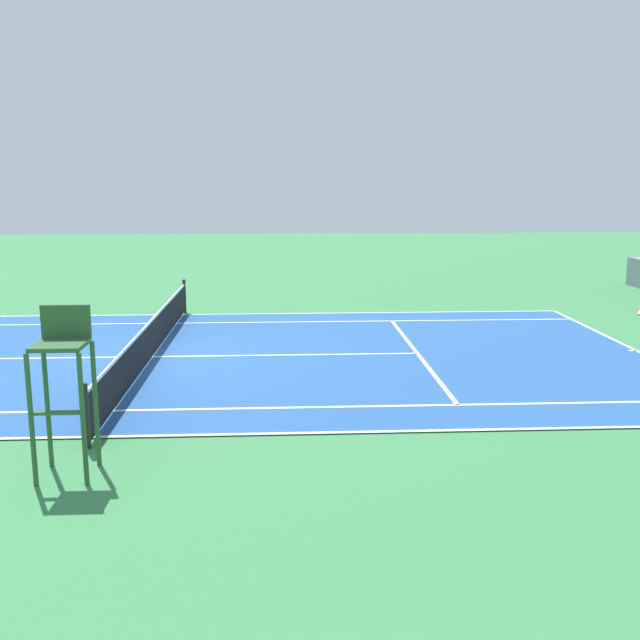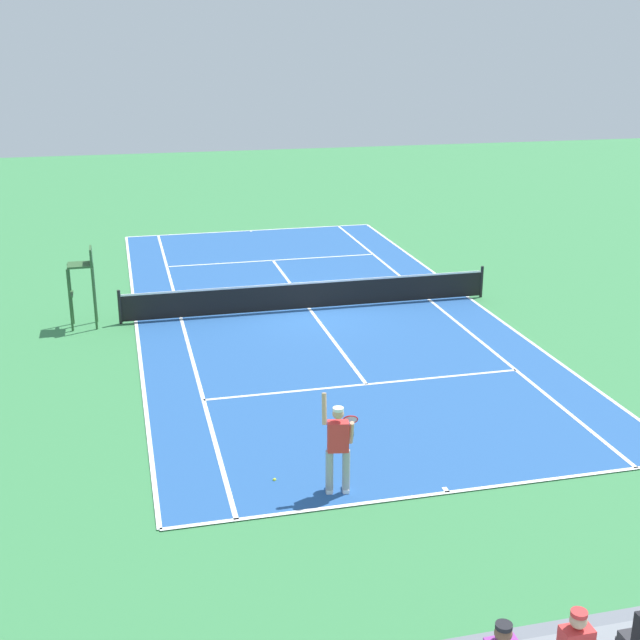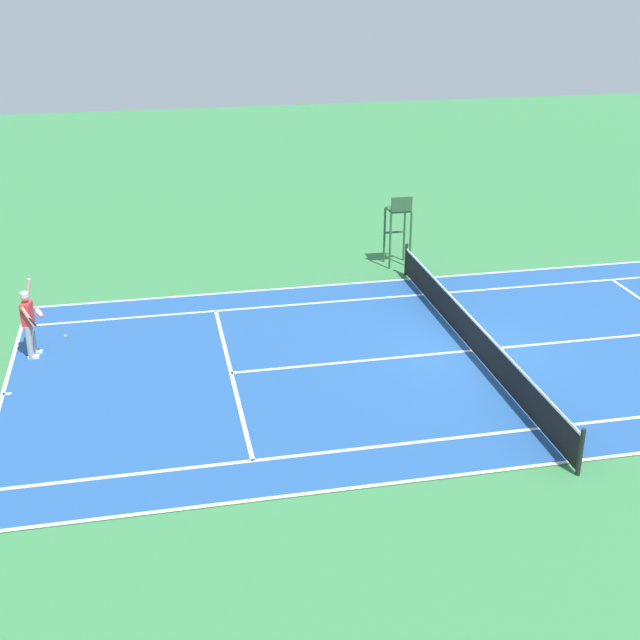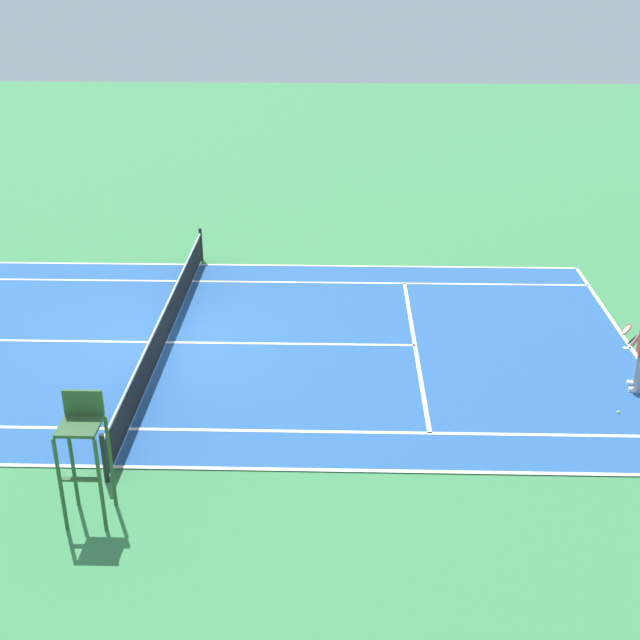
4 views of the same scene
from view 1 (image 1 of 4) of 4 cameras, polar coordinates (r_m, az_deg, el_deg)
name	(u,v)px [view 1 (image 1 of 4)]	position (r m, az deg, el deg)	size (l,w,h in m)	color
ground_plane	(153,358)	(17.80, -13.04, -2.91)	(80.00, 80.00, 0.00)	#387F47
court	(153,357)	(17.80, -13.04, -2.88)	(11.08, 23.88, 0.03)	#235193
net	(152,336)	(17.68, -13.11, -1.27)	(11.98, 0.10, 1.07)	black
umpire_chair	(63,370)	(10.88, -19.59, -3.71)	(0.77, 0.77, 2.44)	#2D562D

